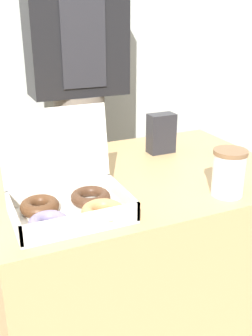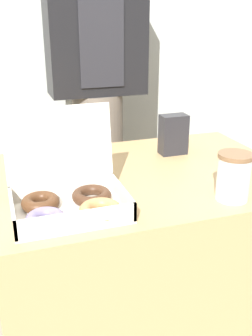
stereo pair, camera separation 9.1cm
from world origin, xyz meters
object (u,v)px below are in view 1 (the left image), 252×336
Objects in this scene: donut_box at (70,200)px; coffee_cup at (229,172)px; person_customer at (79,91)px; napkin_holder at (161,133)px.

coffee_cup is (0.44, -0.07, 0.03)m from donut_box.
napkin_holder is at bearing -72.97° from person_customer.
napkin_holder reaches higher than coffee_cup.
person_customer reaches higher than donut_box.
napkin_holder is at bearing 89.24° from coffee_cup.
donut_box is 0.17× the size of person_customer.
donut_box is 2.17× the size of coffee_cup.
donut_box is 0.89m from person_customer.
coffee_cup is 0.92m from person_customer.
coffee_cup is 0.92× the size of napkin_holder.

